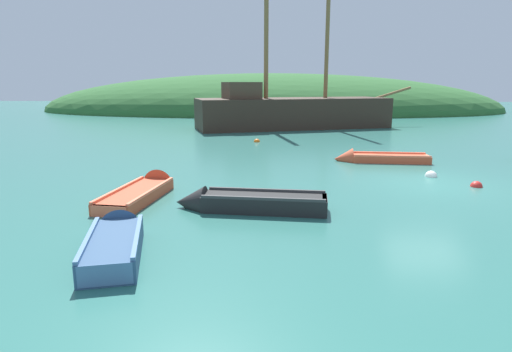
# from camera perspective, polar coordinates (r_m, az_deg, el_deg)

# --- Properties ---
(ground_plane) EXTENTS (120.00, 120.00, 0.00)m
(ground_plane) POSITION_cam_1_polar(r_m,az_deg,el_deg) (14.74, 22.01, -0.96)
(ground_plane) COLOR #2D6B60
(shore_hill) EXTENTS (51.12, 22.06, 8.31)m
(shore_hill) POSITION_cam_1_polar(r_m,az_deg,el_deg) (49.23, 1.85, 8.64)
(shore_hill) COLOR #2D602D
(shore_hill) RESTS_ON ground
(sailing_ship) EXTENTS (15.94, 7.90, 13.09)m
(sailing_ship) POSITION_cam_1_polar(r_m,az_deg,el_deg) (30.67, 4.69, 7.91)
(sailing_ship) COLOR #38281E
(sailing_ship) RESTS_ON ground
(rowboat_outer_left) EXTENTS (3.90, 1.25, 0.88)m
(rowboat_outer_left) POSITION_cam_1_polar(r_m,az_deg,el_deg) (10.86, -1.46, -3.78)
(rowboat_outer_left) COLOR black
(rowboat_outer_left) RESTS_ON ground
(rowboat_near_dock) EXTENTS (1.44, 3.88, 0.96)m
(rowboat_near_dock) POSITION_cam_1_polar(r_m,az_deg,el_deg) (12.70, -14.42, -2.06)
(rowboat_near_dock) COLOR #C64C2D
(rowboat_near_dock) RESTS_ON ground
(rowboat_center) EXTENTS (3.81, 1.17, 0.90)m
(rowboat_center) POSITION_cam_1_polar(r_m,az_deg,el_deg) (18.14, 15.52, 2.12)
(rowboat_center) COLOR #C64C2D
(rowboat_center) RESTS_ON ground
(rowboat_far) EXTENTS (1.62, 3.09, 0.89)m
(rowboat_far) POSITION_cam_1_polar(r_m,az_deg,el_deg) (8.73, -18.05, -8.48)
(rowboat_far) COLOR #335175
(rowboat_far) RESTS_ON ground
(buoy_orange) EXTENTS (0.34, 0.34, 0.34)m
(buoy_orange) POSITION_cam_1_polar(r_m,az_deg,el_deg) (23.30, 0.11, 4.53)
(buoy_orange) COLOR orange
(buoy_orange) RESTS_ON ground
(buoy_red) EXTENTS (0.36, 0.36, 0.36)m
(buoy_red) POSITION_cam_1_polar(r_m,az_deg,el_deg) (14.93, 27.18, -1.27)
(buoy_red) COLOR red
(buoy_red) RESTS_ON ground
(buoy_white) EXTENTS (0.40, 0.40, 0.40)m
(buoy_white) POSITION_cam_1_polar(r_m,az_deg,el_deg) (15.89, 22.19, -0.06)
(buoy_white) COLOR white
(buoy_white) RESTS_ON ground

